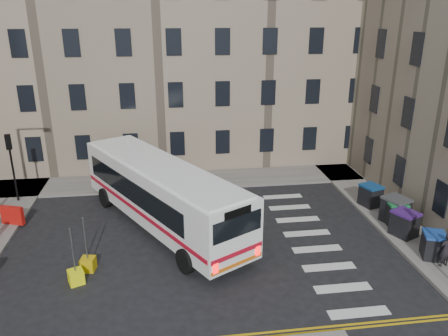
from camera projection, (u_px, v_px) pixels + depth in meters
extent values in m
plane|color=black|center=(232.00, 242.00, 21.76)|extent=(120.00, 120.00, 0.00)
cube|color=slate|center=(123.00, 183.00, 28.99)|extent=(36.00, 3.20, 0.15)
cube|color=slate|center=(367.00, 199.00, 26.62)|extent=(2.40, 26.00, 0.15)
cube|color=gray|center=(108.00, 52.00, 32.60)|extent=(38.00, 10.50, 16.00)
cylinder|color=black|center=(14.00, 175.00, 25.69)|extent=(0.12, 0.12, 3.20)
cube|color=black|center=(8.00, 142.00, 25.00)|extent=(0.28, 0.22, 0.90)
cube|color=red|center=(12.00, 215.00, 23.17)|extent=(1.26, 0.66, 1.00)
cube|color=white|center=(161.00, 192.00, 22.73)|extent=(8.71, 12.34, 2.86)
cube|color=black|center=(131.00, 191.00, 22.25)|extent=(5.03, 8.77, 1.14)
cube|color=black|center=(179.00, 178.00, 23.90)|extent=(5.03, 8.77, 1.14)
cube|color=black|center=(111.00, 156.00, 27.33)|extent=(2.22, 1.30, 1.26)
cube|color=black|center=(238.00, 226.00, 17.83)|extent=(2.22, 1.30, 0.91)
cube|color=#B10F22|center=(137.00, 211.00, 22.13)|extent=(6.14, 10.75, 0.21)
cube|color=#B10F22|center=(185.00, 197.00, 23.79)|extent=(6.14, 10.75, 0.21)
cube|color=#FF0C0C|center=(216.00, 268.00, 17.69)|extent=(0.24, 0.17, 0.46)
cube|color=#FF0C0C|center=(258.00, 251.00, 19.00)|extent=(0.24, 0.17, 0.46)
cylinder|color=black|center=(105.00, 198.00, 25.55)|extent=(0.84, 1.15, 1.14)
cylinder|color=black|center=(149.00, 186.00, 27.19)|extent=(0.84, 1.15, 1.14)
cylinder|color=black|center=(185.00, 261.00, 19.07)|extent=(0.84, 1.15, 1.14)
cylinder|color=black|center=(236.00, 241.00, 20.70)|extent=(0.84, 1.15, 1.14)
cube|color=black|center=(433.00, 246.00, 20.01)|extent=(1.21, 1.30, 1.10)
cube|color=#1C439A|center=(435.00, 235.00, 19.81)|extent=(1.28, 1.36, 0.11)
cube|color=black|center=(404.00, 225.00, 21.96)|extent=(1.34, 1.42, 1.17)
cube|color=#401C6A|center=(406.00, 213.00, 21.74)|extent=(1.41, 1.49, 0.12)
cube|color=black|center=(395.00, 214.00, 23.20)|extent=(1.05, 1.18, 1.14)
cube|color=#1B7B3D|center=(397.00, 203.00, 22.99)|extent=(1.11, 1.24, 0.12)
cube|color=black|center=(395.00, 211.00, 23.31)|extent=(1.43, 1.52, 1.28)
cube|color=#3E3F41|center=(397.00, 199.00, 23.07)|extent=(1.50, 1.60, 0.13)
cube|color=black|center=(370.00, 196.00, 25.38)|extent=(1.22, 1.31, 1.13)
cube|color=navy|center=(372.00, 186.00, 25.17)|extent=(1.28, 1.38, 0.12)
imported|color=black|center=(446.00, 250.00, 19.22)|extent=(0.64, 0.48, 1.61)
cube|color=#FAFF0E|center=(76.00, 277.00, 18.41)|extent=(0.79, 0.79, 0.60)
cube|color=#C7A50B|center=(88.00, 264.00, 19.33)|extent=(0.69, 0.69, 0.60)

